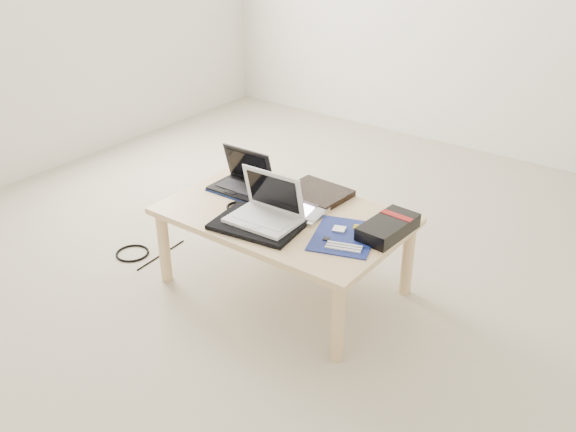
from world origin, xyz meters
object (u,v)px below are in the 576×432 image
Objects in this scene: coffee_table at (284,222)px; netbook at (243,181)px; white_laptop at (266,210)px; gpu_box at (388,227)px.

coffee_table is 3.87× the size of netbook.
white_laptop is (-0.00, -0.12, 0.11)m from coffee_table.
gpu_box is (0.48, 0.24, -0.03)m from white_laptop.
netbook is at bearing 164.90° from coffee_table.
gpu_box reaches higher than coffee_table.
coffee_table is 0.50m from gpu_box.
coffee_table is 0.17m from white_laptop.
netbook is 0.91× the size of white_laptop.
gpu_box is at bearing 13.09° from coffee_table.
coffee_table is 0.34m from netbook.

